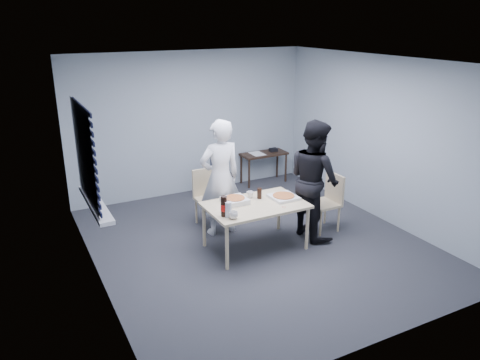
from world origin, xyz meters
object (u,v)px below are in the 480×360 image
dining_table (255,208)px  stool (220,179)px  mug_a (233,215)px  person_white (220,178)px  mug_b (250,195)px  soda_bottle (224,207)px  backpack (220,162)px  person_black (314,179)px  chair_far (208,193)px  side_table (264,157)px  chair_right (329,198)px

dining_table → stool: bearing=80.5°
mug_a → person_white: bearing=74.5°
mug_a → mug_b: bearing=45.5°
soda_bottle → backpack: bearing=66.4°
person_white → person_black: same height
mug_b → mug_a: bearing=-134.5°
backpack → mug_b: 1.62m
chair_far → mug_b: size_ratio=8.90×
side_table → mug_b: 2.59m
backpack → mug_b: (-0.27, -1.60, -0.01)m
mug_a → soda_bottle: soda_bottle is taller
person_white → backpack: bearing=-114.7°
chair_far → soda_bottle: (-0.31, -1.26, 0.29)m
person_black → mug_a: person_black is taller
person_white → soda_bottle: bearing=68.0°
dining_table → person_black: bearing=-0.3°
dining_table → soda_bottle: (-0.57, -0.17, 0.19)m
side_table → chair_far: bearing=-143.9°
mug_b → soda_bottle: 0.75m
chair_right → backpack: backpack is taller
side_table → backpack: bearing=-156.3°
person_black → stool: size_ratio=3.33×
person_white → side_table: (1.74, 1.70, -0.35)m
person_black → soda_bottle: size_ratio=6.38×
chair_right → person_black: size_ratio=0.50×
mug_b → person_black: bearing=-15.2°
chair_right → chair_far: bearing=146.2°
backpack → person_black: bearing=-64.7°
chair_right → person_black: person_black is taller
person_white → mug_a: bearing=74.5°
dining_table → chair_far: size_ratio=1.55×
chair_right → person_black: 0.50m
chair_right → backpack: bearing=118.8°
chair_right → soda_bottle: (-1.88, -0.21, 0.29)m
person_white → side_table: bearing=-135.8°
side_table → mug_a: size_ratio=7.45×
person_white → soda_bottle: (-0.35, -0.86, -0.08)m
soda_bottle → mug_b: bearing=34.4°
mug_a → backpack: bearing=69.4°
chair_right → stool: size_ratio=1.68×
person_white → person_black: size_ratio=1.00×
stool → backpack: bearing=-90.0°
person_black → mug_b: 0.98m
stool → backpack: (0.00, -0.01, 0.31)m
side_table → soda_bottle: (-2.09, -2.55, 0.27)m
soda_bottle → dining_table: bearing=16.9°
stool → mug_b: bearing=-99.3°
chair_far → person_white: person_white is taller
chair_right → mug_b: bearing=170.5°
person_white → backpack: 1.29m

